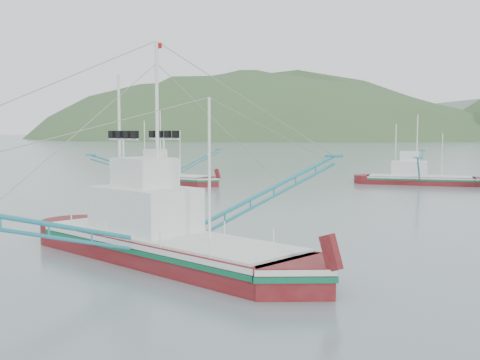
% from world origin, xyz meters
% --- Properties ---
extents(ground, '(1200.00, 1200.00, 0.00)m').
position_xyz_m(ground, '(0.00, 0.00, 0.00)').
color(ground, slate).
rests_on(ground, ground).
extents(main_boat, '(15.76, 26.99, 11.17)m').
position_xyz_m(main_boat, '(0.50, -2.87, 2.14)').
color(main_boat, '#5F0E11').
rests_on(main_boat, ground).
extents(bg_boat_far, '(12.12, 21.16, 8.63)m').
position_xyz_m(bg_boat_far, '(3.27, 44.00, 1.42)').
color(bg_boat_far, '#5F0E11').
rests_on(bg_boat_far, ground).
extents(bg_boat_left, '(12.62, 22.34, 9.07)m').
position_xyz_m(bg_boat_left, '(-23.47, 31.53, 1.28)').
color(bg_boat_left, '#5F0E11').
rests_on(bg_boat_left, ground).
extents(headland_left, '(448.00, 308.00, 210.00)m').
position_xyz_m(headland_left, '(-180.00, 360.00, 0.00)').
color(headland_left, '#36532B').
rests_on(headland_left, ground).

